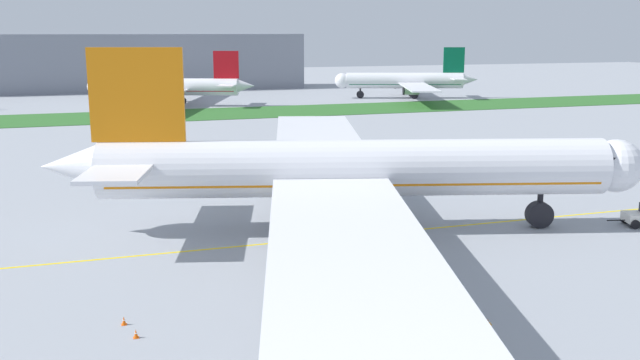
{
  "coord_description": "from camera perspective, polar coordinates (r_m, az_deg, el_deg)",
  "views": [
    {
      "loc": [
        -20.33,
        -64.13,
        19.0
      ],
      "look_at": [
        1.79,
        4.19,
        3.81
      ],
      "focal_mm": 39.66,
      "sensor_mm": 36.0,
      "label": 1
    }
  ],
  "objects": [
    {
      "name": "traffic_cone_near_nose",
      "position": [
        47.04,
        -14.63,
        -11.91
      ],
      "size": [
        0.36,
        0.36,
        0.58
      ],
      "color": "#F2590C",
      "rests_on": "ground"
    },
    {
      "name": "ground_crew_wingwalker_port",
      "position": [
        72.25,
        5.35,
        -2.54
      ],
      "size": [
        0.57,
        0.28,
        1.63
      ],
      "color": "black",
      "rests_on": "ground"
    },
    {
      "name": "terminal_building",
      "position": [
        240.24,
        -14.9,
        9.16
      ],
      "size": [
        110.5,
        20.0,
        18.0
      ],
      "primitive_type": "cube",
      "color": "gray",
      "rests_on": "ground"
    },
    {
      "name": "apron_taxi_line",
      "position": [
        66.32,
        0.69,
        -4.7
      ],
      "size": [
        280.0,
        0.36,
        0.01
      ],
      "primitive_type": "cube",
      "color": "yellow",
      "rests_on": "ground"
    },
    {
      "name": "ground_crew_wingwalker_starboard",
      "position": [
        45.73,
        13.3,
        -11.6
      ],
      "size": [
        0.49,
        0.43,
        1.61
      ],
      "color": "black",
      "rests_on": "ground"
    },
    {
      "name": "parked_airliner_far_right",
      "position": [
        187.09,
        -11.91,
        7.33
      ],
      "size": [
        41.56,
        67.41,
        14.03
      ],
      "color": "white",
      "rests_on": "ground"
    },
    {
      "name": "grass_median_strip",
      "position": [
        166.39,
        -10.86,
        5.19
      ],
      "size": [
        320.0,
        24.0,
        0.1
      ],
      "primitive_type": "cube",
      "color": "#2D6628",
      "rests_on": "ground"
    },
    {
      "name": "parked_airliner_far_outer",
      "position": [
        205.9,
        7.0,
        7.93
      ],
      "size": [
        39.86,
        63.57,
        14.45
      ],
      "color": "white",
      "rests_on": "ground"
    },
    {
      "name": "traffic_cone_starboard_wing",
      "position": [
        49.18,
        -15.54,
        -10.88
      ],
      "size": [
        0.36,
        0.36,
        0.58
      ],
      "color": "#F2590C",
      "rests_on": "ground"
    },
    {
      "name": "ground_plane",
      "position": [
        69.9,
        -0.34,
        -3.82
      ],
      "size": [
        600.0,
        600.0,
        0.0
      ],
      "primitive_type": "plane",
      "color": "#9399A0",
      "rests_on": "ground"
    },
    {
      "name": "airliner_foreground",
      "position": [
        67.66,
        2.03,
        0.83
      ],
      "size": [
        56.44,
        91.84,
        17.54
      ],
      "color": "white",
      "rests_on": "ground"
    },
    {
      "name": "ground_crew_marshaller_front",
      "position": [
        74.0,
        1.24,
        -2.14
      ],
      "size": [
        0.32,
        0.57,
        1.64
      ],
      "color": "black",
      "rests_on": "ground"
    }
  ]
}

